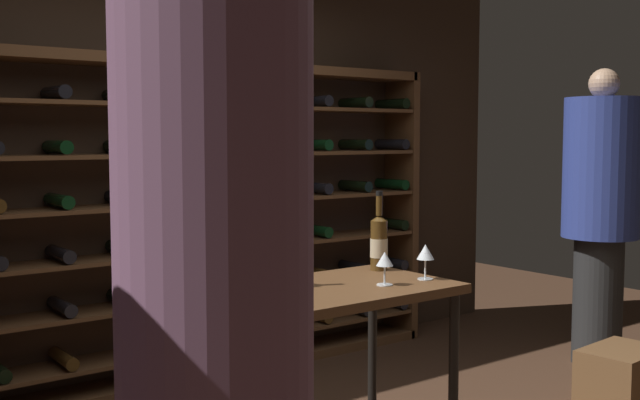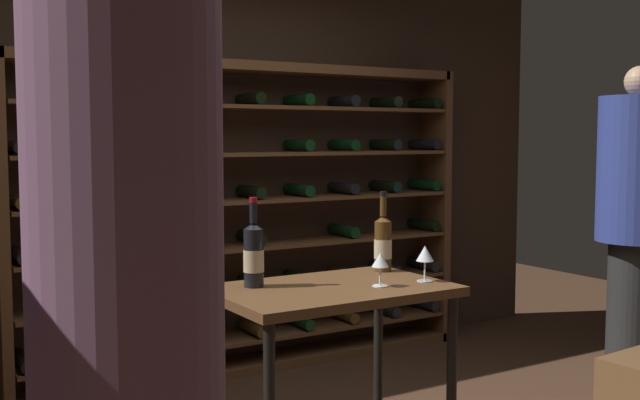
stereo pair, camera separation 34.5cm
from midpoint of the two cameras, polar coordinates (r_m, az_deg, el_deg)
name	(u,v)px [view 1 (the left image)]	position (r m, az deg, el deg)	size (l,w,h in m)	color
back_wall	(159,146)	(5.02, -13.69, 3.85)	(5.85, 0.10, 2.92)	#3D2B1E
wine_rack	(228,220)	(5.02, -8.73, -1.48)	(3.12, 0.32, 1.99)	brown
tasting_table	(336,312)	(3.32, -1.80, -8.27)	(0.98, 0.64, 0.89)	brown
person_guest_blue_shirt	(601,203)	(5.38, 18.25, -0.19)	(0.50, 0.50, 1.96)	#262626
person_guest_plum_blouse	(215,330)	(1.65, -13.79, -9.32)	(0.40, 0.40, 2.02)	black
wine_crate	(622,378)	(4.70, 19.35, -12.29)	(0.48, 0.34, 0.34)	brown
wine_bottle_amber_reserve	(259,255)	(3.25, -7.57, -4.08)	(0.09, 0.09, 0.38)	black
wine_bottle_gold_foil	(379,242)	(3.65, 1.67, -3.13)	(0.08, 0.08, 0.38)	#4C3314
wine_glass_stemmed_left	(425,254)	(3.42, 4.92, -3.97)	(0.08, 0.08, 0.16)	silver
wine_glass_stemmed_right	(385,261)	(3.28, 1.79, -4.52)	(0.07, 0.07, 0.14)	silver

